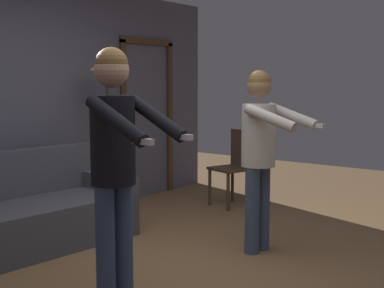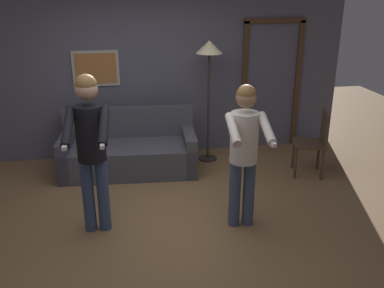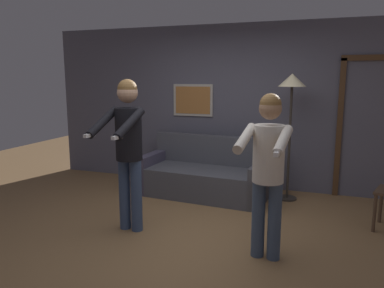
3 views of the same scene
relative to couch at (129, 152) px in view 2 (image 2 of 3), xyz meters
name	(u,v)px [view 2 (image 2 of 3)]	position (x,y,z in m)	size (l,w,h in m)	color
ground_plane	(158,224)	(0.25, -1.57, -0.28)	(12.00, 12.00, 0.00)	brown
back_wall_assembly	(142,73)	(0.27, 0.68, 1.02)	(6.40, 0.10, 2.60)	#555566
couch	(129,152)	(0.00, 0.00, 0.00)	(1.96, 0.99, 0.87)	#484952
torchiere_lamp	(209,58)	(1.21, 0.20, 1.29)	(0.39, 0.39, 1.82)	#332D28
person_standing_left	(91,140)	(-0.41, -1.57, 0.79)	(0.46, 0.71, 1.75)	#384C73
person_standing_right	(244,145)	(1.18, -1.75, 0.70)	(0.47, 0.70, 1.62)	#3E4F6B
dining_chair_distant	(316,140)	(2.58, -0.60, 0.25)	(0.53, 0.53, 0.93)	#4C3828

